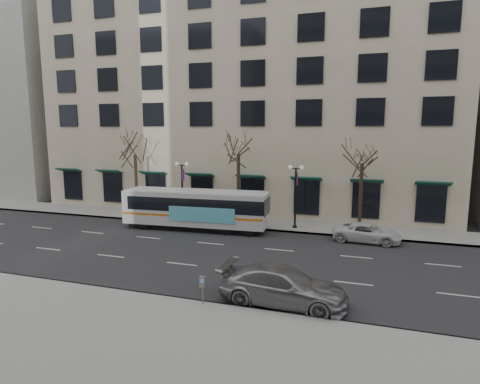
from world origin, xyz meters
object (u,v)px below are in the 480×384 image
at_px(silver_car, 283,286).
at_px(tree_far_left, 135,144).
at_px(pay_station, 203,284).
at_px(lamp_post_left, 182,188).
at_px(city_bus, 196,208).
at_px(lamp_post_right, 296,194).
at_px(white_pickup, 367,233).
at_px(tree_far_right, 363,151).
at_px(tree_far_mid, 238,143).

bearing_deg(silver_car, tree_far_left, 52.05).
relative_size(tree_far_left, pay_station, 6.47).
bearing_deg(lamp_post_left, city_bus, -45.27).
distance_m(tree_far_left, lamp_post_right, 15.48).
xyz_separation_m(lamp_post_left, pay_station, (8.52, -15.50, -1.86)).
distance_m(white_pickup, pay_station, 15.24).
height_order(tree_far_right, pay_station, tree_far_right).
height_order(tree_far_left, city_bus, tree_far_left).
distance_m(lamp_post_right, silver_car, 14.40).
bearing_deg(tree_far_left, silver_car, -40.93).
distance_m(lamp_post_left, lamp_post_right, 10.00).
relative_size(tree_far_mid, tree_far_right, 1.06).
distance_m(tree_far_mid, tree_far_right, 10.01).
bearing_deg(lamp_post_left, tree_far_left, 173.17).
bearing_deg(lamp_post_left, silver_car, -49.72).
height_order(tree_far_left, pay_station, tree_far_left).
distance_m(tree_far_left, lamp_post_left, 6.29).
height_order(lamp_post_left, city_bus, lamp_post_left).
bearing_deg(lamp_post_right, white_pickup, -19.70).
xyz_separation_m(lamp_post_right, silver_car, (1.96, -14.11, -2.08)).
xyz_separation_m(tree_far_left, tree_far_right, (20.00, 0.00, -0.28)).
relative_size(tree_far_right, pay_station, 6.26).
distance_m(tree_far_left, pay_station, 21.77).
xyz_separation_m(tree_far_left, pay_station, (13.53, -16.10, -5.62)).
bearing_deg(city_bus, tree_far_right, 9.66).
bearing_deg(tree_far_left, lamp_post_left, -6.83).
height_order(tree_far_left, silver_car, tree_far_left).
bearing_deg(pay_station, tree_far_left, 122.03).
xyz_separation_m(lamp_post_left, lamp_post_right, (10.00, 0.00, 0.00)).
height_order(tree_far_mid, lamp_post_right, tree_far_mid).
bearing_deg(silver_car, tree_far_mid, 28.33).
bearing_deg(lamp_post_left, lamp_post_right, 0.00).
bearing_deg(silver_car, lamp_post_right, 10.89).
bearing_deg(lamp_post_right, tree_far_right, 6.85).
relative_size(lamp_post_right, city_bus, 0.44).
bearing_deg(city_bus, tree_far_left, 154.19).
xyz_separation_m(tree_far_mid, city_bus, (-2.62, -3.00, -5.16)).
bearing_deg(tree_far_mid, silver_car, -64.65).
distance_m(tree_far_right, white_pickup, 6.34).
xyz_separation_m(tree_far_right, city_bus, (-12.62, -3.00, -4.68)).
relative_size(tree_far_right, lamp_post_right, 1.55).
height_order(tree_far_right, silver_car, tree_far_right).
height_order(lamp_post_right, silver_car, lamp_post_right).
distance_m(tree_far_mid, white_pickup, 12.57).
distance_m(silver_car, pay_station, 3.72).
xyz_separation_m(tree_far_right, silver_car, (-3.03, -14.71, -5.55)).
bearing_deg(city_bus, silver_car, -54.42).
bearing_deg(silver_car, city_bus, 42.27).
bearing_deg(city_bus, tree_far_mid, 45.18).
bearing_deg(pay_station, white_pickup, 54.37).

